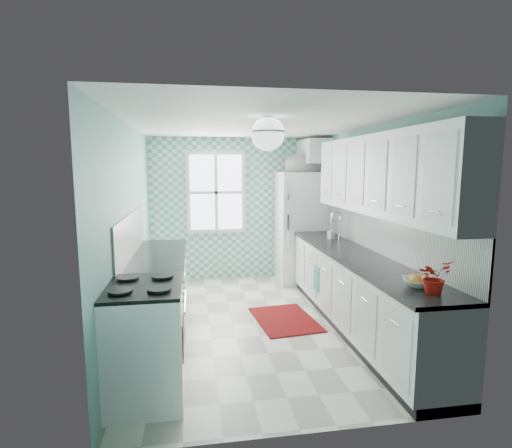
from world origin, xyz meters
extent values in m
cube|color=white|center=(0.00, 0.00, -0.01)|extent=(3.00, 4.40, 0.02)
cube|color=white|center=(0.00, 0.00, 2.51)|extent=(3.00, 4.40, 0.02)
cube|color=#6BA89C|center=(0.00, 2.21, 1.25)|extent=(3.00, 0.02, 2.50)
cube|color=#6BA89C|center=(0.00, -2.21, 1.25)|extent=(3.00, 0.02, 2.50)
cube|color=#6BA89C|center=(-1.51, 0.00, 1.25)|extent=(0.02, 4.40, 2.50)
cube|color=#6BA89C|center=(1.51, 0.00, 1.25)|extent=(0.02, 4.40, 2.50)
cube|color=#51B09C|center=(0.00, 2.19, 1.25)|extent=(3.00, 0.01, 2.50)
cube|color=white|center=(-0.35, 2.17, 1.55)|extent=(1.04, 0.05, 1.44)
cube|color=white|center=(-0.35, 2.15, 1.55)|extent=(0.90, 0.02, 1.30)
cube|color=white|center=(1.49, -0.40, 1.20)|extent=(0.02, 3.60, 0.51)
cube|color=white|center=(-1.49, -0.07, 1.20)|extent=(0.02, 2.15, 0.51)
cube|color=white|center=(1.33, -0.60, 1.90)|extent=(0.33, 3.20, 0.90)
cube|color=white|center=(1.30, 1.83, 2.25)|extent=(0.40, 0.74, 0.40)
cylinder|color=silver|center=(0.00, -0.80, 2.48)|extent=(0.14, 0.14, 0.04)
cylinder|color=silver|center=(0.00, -0.80, 2.41)|extent=(0.02, 0.02, 0.12)
sphere|color=white|center=(0.00, -0.80, 2.32)|extent=(0.34, 0.34, 0.34)
cube|color=white|center=(1.20, -0.40, 0.45)|extent=(0.60, 3.60, 0.90)
cube|color=black|center=(1.19, -0.40, 0.92)|extent=(0.63, 3.60, 0.04)
cube|color=white|center=(-1.20, -0.07, 0.45)|extent=(0.60, 2.15, 0.90)
cube|color=black|center=(-1.19, -0.07, 0.92)|extent=(0.63, 2.15, 0.04)
cube|color=white|center=(1.11, 1.82, 0.95)|extent=(0.83, 0.78, 1.91)
cube|color=silver|center=(1.11, 1.43, 1.39)|extent=(0.81, 0.01, 0.02)
cube|color=silver|center=(0.77, 1.41, 1.62)|extent=(0.03, 0.03, 0.30)
cube|color=silver|center=(0.77, 1.41, 0.95)|extent=(0.03, 0.03, 0.54)
cube|color=white|center=(-1.20, -1.48, 0.50)|extent=(0.64, 0.82, 0.97)
cube|color=black|center=(-1.20, -1.48, 0.98)|extent=(0.64, 0.82, 0.03)
cube|color=black|center=(-0.87, -1.48, 0.56)|extent=(0.01, 0.54, 0.32)
cube|color=silver|center=(1.20, 0.71, 0.92)|extent=(0.53, 0.44, 0.12)
cylinder|color=silver|center=(1.39, 0.71, 1.12)|extent=(0.02, 0.02, 0.30)
torus|color=silver|center=(1.32, 0.71, 1.31)|extent=(0.16, 0.02, 0.16)
cube|color=maroon|center=(0.40, 0.03, 0.01)|extent=(0.84, 1.12, 0.02)
cube|color=#559F96|center=(0.89, 0.24, 0.48)|extent=(0.08, 0.23, 0.35)
imported|color=silver|center=(1.20, -1.71, 0.97)|extent=(0.34, 0.34, 0.07)
imported|color=#B0112B|center=(1.20, -1.92, 1.09)|extent=(0.31, 0.29, 0.29)
imported|color=#ADC0CF|center=(1.25, 0.71, 1.03)|extent=(0.10, 0.10, 0.17)
imported|color=white|center=(1.11, 1.82, 2.05)|extent=(0.53, 0.37, 0.29)
camera|label=1|loc=(-0.78, -4.85, 1.99)|focal=28.00mm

